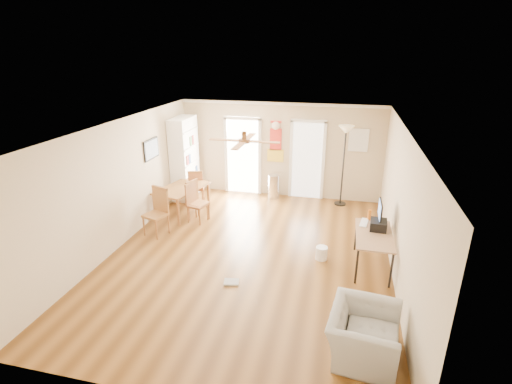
% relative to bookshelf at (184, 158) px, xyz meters
% --- Properties ---
extents(floor, '(7.00, 7.00, 0.00)m').
position_rel_bookshelf_xyz_m(floor, '(2.51, -2.76, -1.11)').
color(floor, brown).
rests_on(floor, ground).
extents(ceiling, '(5.50, 7.00, 0.00)m').
position_rel_bookshelf_xyz_m(ceiling, '(2.51, -2.76, 1.49)').
color(ceiling, silver).
rests_on(ceiling, floor).
extents(wall_back, '(5.50, 0.04, 2.60)m').
position_rel_bookshelf_xyz_m(wall_back, '(2.51, 0.74, 0.19)').
color(wall_back, beige).
rests_on(wall_back, floor).
extents(wall_front, '(5.50, 0.04, 2.60)m').
position_rel_bookshelf_xyz_m(wall_front, '(2.51, -6.26, 0.19)').
color(wall_front, beige).
rests_on(wall_front, floor).
extents(wall_left, '(0.04, 7.00, 2.60)m').
position_rel_bookshelf_xyz_m(wall_left, '(-0.24, -2.76, 0.19)').
color(wall_left, beige).
rests_on(wall_left, floor).
extents(wall_right, '(0.04, 7.00, 2.60)m').
position_rel_bookshelf_xyz_m(wall_right, '(5.26, -2.76, 0.19)').
color(wall_right, beige).
rests_on(wall_right, floor).
extents(crown_molding, '(5.50, 7.00, 0.08)m').
position_rel_bookshelf_xyz_m(crown_molding, '(2.51, -2.76, 1.45)').
color(crown_molding, white).
rests_on(crown_molding, wall_back).
extents(kitchen_doorway, '(0.90, 0.10, 2.10)m').
position_rel_bookshelf_xyz_m(kitchen_doorway, '(1.46, 0.72, -0.06)').
color(kitchen_doorway, white).
rests_on(kitchen_doorway, wall_back).
extents(bathroom_doorway, '(0.80, 0.10, 2.10)m').
position_rel_bookshelf_xyz_m(bathroom_doorway, '(3.26, 0.72, -0.06)').
color(bathroom_doorway, white).
rests_on(bathroom_doorway, wall_back).
extents(wall_decal, '(0.46, 0.03, 1.10)m').
position_rel_bookshelf_xyz_m(wall_decal, '(2.38, 0.72, 0.44)').
color(wall_decal, red).
rests_on(wall_decal, wall_back).
extents(ac_grille, '(0.50, 0.04, 0.60)m').
position_rel_bookshelf_xyz_m(ac_grille, '(4.56, 0.71, 0.59)').
color(ac_grille, white).
rests_on(ac_grille, wall_back).
extents(framed_poster, '(0.04, 0.66, 0.48)m').
position_rel_bookshelf_xyz_m(framed_poster, '(-0.22, -1.36, 0.59)').
color(framed_poster, black).
rests_on(framed_poster, wall_left).
extents(ceiling_fan, '(1.24, 1.24, 0.20)m').
position_rel_bookshelf_xyz_m(ceiling_fan, '(2.51, -3.06, 1.32)').
color(ceiling_fan, '#593819').
rests_on(ceiling_fan, ceiling).
extents(bookshelf, '(0.73, 1.09, 2.22)m').
position_rel_bookshelf_xyz_m(bookshelf, '(0.00, 0.00, 0.00)').
color(bookshelf, white).
rests_on(bookshelf, floor).
extents(dining_table, '(1.14, 1.54, 0.69)m').
position_rel_bookshelf_xyz_m(dining_table, '(0.36, -1.08, -0.77)').
color(dining_table, olive).
rests_on(dining_table, floor).
extents(dining_chair_right_a, '(0.51, 0.51, 0.97)m').
position_rel_bookshelf_xyz_m(dining_chair_right_a, '(0.91, -1.39, -0.63)').
color(dining_chair_right_a, '#AB7037').
rests_on(dining_chair_right_a, floor).
extents(dining_chair_right_b, '(0.47, 0.47, 0.95)m').
position_rel_bookshelf_xyz_m(dining_chair_right_b, '(0.91, -1.47, -0.63)').
color(dining_chair_right_b, brown).
rests_on(dining_chair_right_b, floor).
extents(dining_chair_near, '(0.55, 0.55, 1.07)m').
position_rel_bookshelf_xyz_m(dining_chair_near, '(0.26, -2.33, -0.58)').
color(dining_chair_near, '#996031').
rests_on(dining_chair_near, floor).
extents(dining_chair_far, '(0.47, 0.47, 0.93)m').
position_rel_bookshelf_xyz_m(dining_chair_far, '(0.45, -0.33, -0.65)').
color(dining_chair_far, '#AD6437').
rests_on(dining_chair_far, floor).
extents(trash_can, '(0.34, 0.34, 0.67)m').
position_rel_bookshelf_xyz_m(trash_can, '(2.40, 0.45, -0.78)').
color(trash_can, silver).
rests_on(trash_can, floor).
extents(torchiere_lamp, '(0.41, 0.41, 2.12)m').
position_rel_bookshelf_xyz_m(torchiere_lamp, '(4.23, 0.40, -0.05)').
color(torchiere_lamp, black).
rests_on(torchiere_lamp, floor).
extents(computer_desk, '(0.66, 1.32, 0.71)m').
position_rel_bookshelf_xyz_m(computer_desk, '(4.88, -2.66, -0.76)').
color(computer_desk, '#A27D58').
rests_on(computer_desk, floor).
extents(imac, '(0.08, 0.54, 0.50)m').
position_rel_bookshelf_xyz_m(imac, '(4.98, -2.27, -0.15)').
color(imac, black).
rests_on(imac, computer_desk).
extents(keyboard, '(0.20, 0.43, 0.02)m').
position_rel_bookshelf_xyz_m(keyboard, '(4.71, -2.21, -0.40)').
color(keyboard, silver).
rests_on(keyboard, computer_desk).
extents(printer, '(0.32, 0.37, 0.18)m').
position_rel_bookshelf_xyz_m(printer, '(4.96, -2.44, -0.31)').
color(printer, black).
rests_on(printer, computer_desk).
extents(orange_bottle, '(0.08, 0.08, 0.22)m').
position_rel_bookshelf_xyz_m(orange_bottle, '(4.81, -2.03, -0.30)').
color(orange_bottle, '#CB6112').
rests_on(orange_bottle, computer_desk).
extents(wastebasket_a, '(0.27, 0.27, 0.27)m').
position_rel_bookshelf_xyz_m(wastebasket_a, '(3.94, -2.58, -0.98)').
color(wastebasket_a, white).
rests_on(wastebasket_a, floor).
extents(floor_cloth, '(0.30, 0.26, 0.04)m').
position_rel_bookshelf_xyz_m(floor_cloth, '(2.44, -3.78, -1.09)').
color(floor_cloth, '#989893').
rests_on(floor_cloth, floor).
extents(armchair, '(1.03, 1.14, 0.67)m').
position_rel_bookshelf_xyz_m(armchair, '(4.66, -5.00, -0.78)').
color(armchair, '#9F9F9A').
rests_on(armchair, floor).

